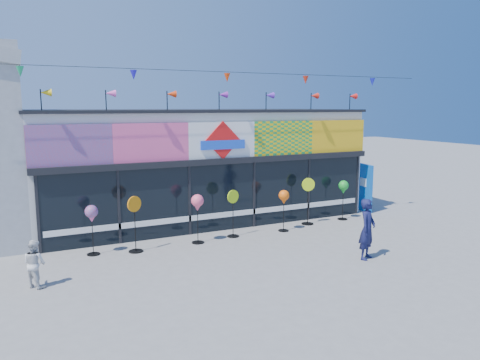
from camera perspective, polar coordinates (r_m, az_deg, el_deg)
ground at (r=13.27m, az=3.99°, el=-9.57°), size 80.00×80.00×0.00m
kite_shop at (r=18.10m, az=-5.43°, el=2.05°), size 16.00×5.70×5.31m
blue_sign at (r=19.58m, az=14.95°, el=-0.91°), size 0.30×0.97×1.91m
spinner_0 at (r=13.94m, az=-17.64°, el=-4.11°), size 0.37×0.37×1.45m
spinner_1 at (r=13.96m, az=-12.69°, el=-5.08°), size 0.44×0.42×1.66m
spinner_2 at (r=14.47m, az=-5.21°, el=-2.96°), size 0.39×0.39×1.54m
spinner_3 at (r=15.20m, az=-0.85°, el=-3.94°), size 0.43×0.40×1.55m
spinner_4 at (r=15.89m, az=5.37°, el=-2.24°), size 0.36×0.36×1.42m
spinner_5 at (r=16.96m, az=8.29°, el=-2.42°), size 0.47×0.43×1.69m
spinner_6 at (r=17.87m, az=12.49°, el=-0.99°), size 0.38×0.38×1.49m
adult_man at (r=13.49m, az=15.26°, el=-5.80°), size 0.74×0.66×1.70m
child at (r=12.12m, az=-23.76°, el=-9.30°), size 0.60×0.63×1.15m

